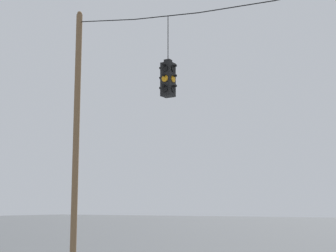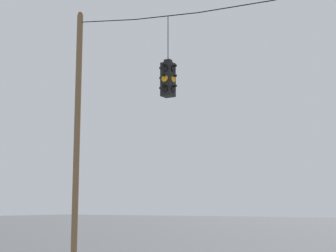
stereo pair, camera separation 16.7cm
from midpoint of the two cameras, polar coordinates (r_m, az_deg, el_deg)
The scene contains 2 objects.
utility_pole_left at distance 17.07m, azimuth -10.44°, elevation -1.87°, with size 0.21×0.21×9.01m.
traffic_light_near_left_pole at distance 15.33m, azimuth -0.31°, elevation 5.24°, with size 0.58×0.58×2.48m.
Camera 1 is at (3.16, -13.04, 2.47)m, focal length 55.00 mm.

